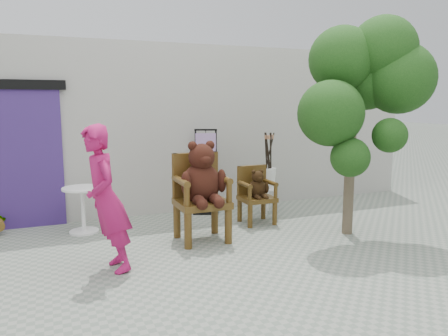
% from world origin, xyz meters
% --- Properties ---
extents(ground_plane, '(60.00, 60.00, 0.00)m').
position_xyz_m(ground_plane, '(0.00, 0.00, 0.00)').
color(ground_plane, gray).
rests_on(ground_plane, ground).
extents(back_wall, '(9.00, 1.00, 3.00)m').
position_xyz_m(back_wall, '(0.00, 3.10, 1.50)').
color(back_wall, '#A9A79E').
rests_on(back_wall, ground).
extents(doorway, '(1.40, 0.11, 2.33)m').
position_xyz_m(doorway, '(-3.00, 2.58, 1.16)').
color(doorway, '#3A2266').
rests_on(doorway, ground).
extents(chair_big, '(0.72, 0.76, 1.45)m').
position_xyz_m(chair_big, '(-0.62, 0.90, 0.83)').
color(chair_big, '#3F2A0D').
rests_on(chair_big, ground).
extents(chair_small, '(0.54, 0.49, 0.94)m').
position_xyz_m(chair_small, '(0.52, 1.43, 0.55)').
color(chair_small, '#3F2A0D').
rests_on(chair_small, ground).
extents(person, '(0.50, 0.69, 1.74)m').
position_xyz_m(person, '(-2.04, 0.20, 0.87)').
color(person, '#AC1557').
rests_on(person, ground).
extents(cafe_table, '(0.60, 0.60, 0.70)m').
position_xyz_m(cafe_table, '(-2.17, 1.94, 0.44)').
color(cafe_table, white).
rests_on(cafe_table, ground).
extents(display_stand, '(0.55, 0.50, 1.51)m').
position_xyz_m(display_stand, '(-0.03, 2.35, 0.58)').
color(display_stand, black).
rests_on(display_stand, ground).
extents(stool_bucket, '(0.32, 0.32, 1.45)m').
position_xyz_m(stool_bucket, '(1.00, 1.94, 0.64)').
color(stool_bucket, white).
rests_on(stool_bucket, ground).
extents(tree, '(2.09, 1.38, 3.21)m').
position_xyz_m(tree, '(1.70, 0.21, 2.36)').
color(tree, '#463A2A').
rests_on(tree, ground).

